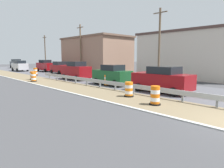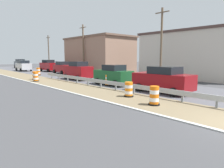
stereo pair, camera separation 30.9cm
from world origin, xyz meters
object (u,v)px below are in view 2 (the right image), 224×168
(utility_pole_mid, at_px, (83,48))
(traffic_barrel_farther, at_px, (38,72))
(utility_pole_far, at_px, (49,52))
(car_distant_b, at_px, (163,79))
(utility_pole_near, at_px, (161,44))
(traffic_barrel_mid, at_px, (108,81))
(car_lead_far_lane, at_px, (23,66))
(car_distant_a, at_px, (49,66))
(traffic_barrel_close, at_px, (129,90))
(car_trailing_far_lane, at_px, (78,71))
(car_trailing_near_lane, at_px, (20,64))
(traffic_barrel_nearest, at_px, (154,96))
(car_mid_far_lane, at_px, (63,68))
(car_lead_near_lane, at_px, (113,75))
(traffic_barrel_farthest, at_px, (35,76))
(traffic_barrel_far, at_px, (36,77))

(utility_pole_mid, bearing_deg, traffic_barrel_farther, 174.05)
(utility_pole_far, bearing_deg, car_distant_b, -101.15)
(car_distant_b, xyz_separation_m, utility_pole_near, (6.39, 4.60, 3.25))
(traffic_barrel_mid, bearing_deg, car_lead_far_lane, 88.21)
(car_distant_b, relative_size, utility_pole_far, 0.61)
(car_distant_a, relative_size, utility_pole_near, 0.57)
(traffic_barrel_close, distance_m, car_trailing_far_lane, 11.98)
(car_trailing_near_lane, xyz_separation_m, car_distant_a, (-0.03, -16.53, 0.00))
(traffic_barrel_nearest, height_order, car_distant_a, car_distant_a)
(car_mid_far_lane, bearing_deg, car_lead_near_lane, -10.06)
(car_distant_a, bearing_deg, traffic_barrel_nearest, -13.67)
(car_mid_far_lane, distance_m, car_distant_b, 21.60)
(traffic_barrel_mid, height_order, car_distant_b, car_distant_b)
(traffic_barrel_farthest, xyz_separation_m, utility_pole_far, (11.04, 19.96, 3.54))
(car_lead_far_lane, xyz_separation_m, utility_pole_mid, (6.16, -12.06, 3.23))
(utility_pole_near, height_order, utility_pole_mid, utility_pole_near)
(car_distant_a, bearing_deg, car_lead_far_lane, -146.56)
(utility_pole_near, bearing_deg, car_lead_near_lane, 170.41)
(traffic_barrel_far, height_order, traffic_barrel_farthest, traffic_barrel_far)
(utility_pole_near, bearing_deg, utility_pole_mid, 90.39)
(traffic_barrel_close, relative_size, utility_pole_near, 0.13)
(car_mid_far_lane, bearing_deg, traffic_barrel_farthest, -49.99)
(car_lead_near_lane, bearing_deg, utility_pole_near, -99.61)
(traffic_barrel_mid, distance_m, car_distant_b, 5.78)
(traffic_barrel_nearest, height_order, car_lead_near_lane, car_lead_near_lane)
(traffic_barrel_far, distance_m, car_trailing_far_lane, 4.90)
(traffic_barrel_close, relative_size, car_trailing_near_lane, 0.24)
(utility_pole_mid, bearing_deg, car_distant_a, 112.44)
(car_distant_a, relative_size, utility_pole_far, 0.61)
(traffic_barrel_close, bearing_deg, traffic_barrel_farthest, 92.83)
(car_distant_a, bearing_deg, traffic_barrel_close, -13.58)
(car_lead_far_lane, xyz_separation_m, car_trailing_far_lane, (-0.20, -20.26, 0.07))
(car_trailing_far_lane, relative_size, utility_pole_mid, 0.52)
(traffic_barrel_nearest, height_order, car_lead_far_lane, car_lead_far_lane)
(traffic_barrel_far, bearing_deg, utility_pole_mid, 30.94)
(car_lead_far_lane, height_order, car_distant_a, car_distant_a)
(traffic_barrel_close, bearing_deg, car_lead_far_lane, 83.93)
(traffic_barrel_farthest, distance_m, car_trailing_far_lane, 5.39)
(car_lead_near_lane, relative_size, car_trailing_far_lane, 0.94)
(traffic_barrel_nearest, height_order, utility_pole_near, utility_pole_near)
(traffic_barrel_mid, distance_m, utility_pole_near, 8.12)
(car_trailing_near_lane, bearing_deg, traffic_barrel_mid, -6.14)
(car_lead_near_lane, height_order, car_trailing_far_lane, car_trailing_far_lane)
(car_distant_b, bearing_deg, car_mid_far_lane, -7.81)
(traffic_barrel_mid, height_order, car_trailing_near_lane, car_trailing_near_lane)
(traffic_barrel_farthest, bearing_deg, traffic_barrel_mid, -71.81)
(car_lead_near_lane, height_order, car_distant_a, car_distant_a)
(car_mid_far_lane, bearing_deg, traffic_barrel_mid, -12.27)
(traffic_barrel_mid, xyz_separation_m, traffic_barrel_far, (-3.95, 8.04, 0.01))
(traffic_barrel_farther, xyz_separation_m, car_lead_far_lane, (1.53, 11.26, 0.52))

